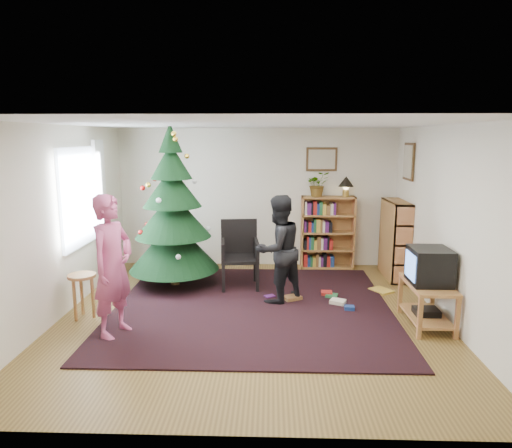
{
  "coord_description": "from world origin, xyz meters",
  "views": [
    {
      "loc": [
        0.25,
        -5.74,
        2.34
      ],
      "look_at": [
        0.04,
        0.75,
        1.1
      ],
      "focal_mm": 32.0,
      "sensor_mm": 36.0,
      "label": 1
    }
  ],
  "objects_px": {
    "picture_back": "(322,159)",
    "stool": "(82,284)",
    "bookshelf_right": "(395,238)",
    "armchair": "(240,251)",
    "christmas_tree": "(173,220)",
    "crt_tv": "(429,266)",
    "person_standing": "(113,266)",
    "table_lamp": "(346,183)",
    "picture_right": "(409,162)",
    "tv_stand": "(427,300)",
    "person_by_chair": "(278,249)",
    "potted_plant": "(318,184)",
    "bookshelf_back": "(327,232)"
  },
  "relations": [
    {
      "from": "crt_tv",
      "to": "armchair",
      "type": "xyz_separation_m",
      "value": [
        -2.45,
        1.49,
        -0.2
      ]
    },
    {
      "from": "christmas_tree",
      "to": "crt_tv",
      "type": "relative_size",
      "value": 5.0
    },
    {
      "from": "tv_stand",
      "to": "christmas_tree",
      "type": "bearing_deg",
      "value": 157.4
    },
    {
      "from": "crt_tv",
      "to": "potted_plant",
      "type": "relative_size",
      "value": 1.17
    },
    {
      "from": "bookshelf_back",
      "to": "christmas_tree",
      "type": "bearing_deg",
      "value": -156.37
    },
    {
      "from": "picture_right",
      "to": "armchair",
      "type": "relative_size",
      "value": 0.57
    },
    {
      "from": "picture_back",
      "to": "bookshelf_right",
      "type": "bearing_deg",
      "value": -29.27
    },
    {
      "from": "crt_tv",
      "to": "table_lamp",
      "type": "bearing_deg",
      "value": 104.01
    },
    {
      "from": "picture_back",
      "to": "potted_plant",
      "type": "height_order",
      "value": "picture_back"
    },
    {
      "from": "christmas_tree",
      "to": "table_lamp",
      "type": "distance_m",
      "value": 3.1
    },
    {
      "from": "person_standing",
      "to": "bookshelf_right",
      "type": "bearing_deg",
      "value": -37.94
    },
    {
      "from": "picture_right",
      "to": "tv_stand",
      "type": "distance_m",
      "value": 2.58
    },
    {
      "from": "picture_right",
      "to": "person_by_chair",
      "type": "xyz_separation_m",
      "value": [
        -2.12,
        -1.2,
        -1.18
      ]
    },
    {
      "from": "armchair",
      "to": "stool",
      "type": "distance_m",
      "value": 2.42
    },
    {
      "from": "bookshelf_back",
      "to": "table_lamp",
      "type": "distance_m",
      "value": 0.93
    },
    {
      "from": "tv_stand",
      "to": "person_standing",
      "type": "xyz_separation_m",
      "value": [
        -3.82,
        -0.41,
        0.53
      ]
    },
    {
      "from": "tv_stand",
      "to": "picture_back",
      "type": "bearing_deg",
      "value": 111.56
    },
    {
      "from": "person_by_chair",
      "to": "table_lamp",
      "type": "distance_m",
      "value": 2.3
    },
    {
      "from": "picture_back",
      "to": "person_standing",
      "type": "bearing_deg",
      "value": -131.46
    },
    {
      "from": "picture_back",
      "to": "person_by_chair",
      "type": "xyz_separation_m",
      "value": [
        -0.79,
        -1.93,
        -1.18
      ]
    },
    {
      "from": "picture_back",
      "to": "bookshelf_right",
      "type": "xyz_separation_m",
      "value": [
        1.19,
        -0.67,
        -1.29
      ]
    },
    {
      "from": "picture_right",
      "to": "bookshelf_right",
      "type": "bearing_deg",
      "value": 156.7
    },
    {
      "from": "crt_tv",
      "to": "armchair",
      "type": "height_order",
      "value": "armchair"
    },
    {
      "from": "bookshelf_right",
      "to": "armchair",
      "type": "xyz_separation_m",
      "value": [
        -2.57,
        -0.55,
        -0.09
      ]
    },
    {
      "from": "picture_back",
      "to": "bookshelf_right",
      "type": "distance_m",
      "value": 1.87
    },
    {
      "from": "tv_stand",
      "to": "potted_plant",
      "type": "height_order",
      "value": "potted_plant"
    },
    {
      "from": "christmas_tree",
      "to": "table_lamp",
      "type": "height_order",
      "value": "christmas_tree"
    },
    {
      "from": "crt_tv",
      "to": "person_standing",
      "type": "distance_m",
      "value": 3.84
    },
    {
      "from": "crt_tv",
      "to": "stool",
      "type": "xyz_separation_m",
      "value": [
        -4.41,
        0.09,
        -0.32
      ]
    },
    {
      "from": "picture_right",
      "to": "tv_stand",
      "type": "relative_size",
      "value": 0.68
    },
    {
      "from": "bookshelf_back",
      "to": "table_lamp",
      "type": "bearing_deg",
      "value": 0.0
    },
    {
      "from": "armchair",
      "to": "person_by_chair",
      "type": "distance_m",
      "value": 0.95
    },
    {
      "from": "person_standing",
      "to": "table_lamp",
      "type": "xyz_separation_m",
      "value": [
        3.18,
        2.98,
        0.69
      ]
    },
    {
      "from": "bookshelf_right",
      "to": "crt_tv",
      "type": "bearing_deg",
      "value": 176.56
    },
    {
      "from": "person_standing",
      "to": "person_by_chair",
      "type": "height_order",
      "value": "person_standing"
    },
    {
      "from": "bookshelf_back",
      "to": "armchair",
      "type": "xyz_separation_m",
      "value": [
        -1.51,
        -1.08,
        -0.09
      ]
    },
    {
      "from": "tv_stand",
      "to": "table_lamp",
      "type": "height_order",
      "value": "table_lamp"
    },
    {
      "from": "armchair",
      "to": "stool",
      "type": "relative_size",
      "value": 1.78
    },
    {
      "from": "bookshelf_back",
      "to": "person_by_chair",
      "type": "relative_size",
      "value": 0.84
    },
    {
      "from": "tv_stand",
      "to": "person_standing",
      "type": "relative_size",
      "value": 0.52
    },
    {
      "from": "picture_back",
      "to": "person_by_chair",
      "type": "distance_m",
      "value": 2.39
    },
    {
      "from": "picture_back",
      "to": "stool",
      "type": "height_order",
      "value": "picture_back"
    },
    {
      "from": "picture_right",
      "to": "armchair",
      "type": "bearing_deg",
      "value": -169.7
    },
    {
      "from": "tv_stand",
      "to": "crt_tv",
      "type": "height_order",
      "value": "crt_tv"
    },
    {
      "from": "armchair",
      "to": "bookshelf_right",
      "type": "bearing_deg",
      "value": 6.05
    },
    {
      "from": "stool",
      "to": "person_standing",
      "type": "bearing_deg",
      "value": -39.91
    },
    {
      "from": "crt_tv",
      "to": "potted_plant",
      "type": "bearing_deg",
      "value": 113.93
    },
    {
      "from": "christmas_tree",
      "to": "tv_stand",
      "type": "distance_m",
      "value": 3.86
    },
    {
      "from": "christmas_tree",
      "to": "potted_plant",
      "type": "xyz_separation_m",
      "value": [
        2.35,
        1.12,
        0.45
      ]
    },
    {
      "from": "picture_back",
      "to": "potted_plant",
      "type": "relative_size",
      "value": 1.25
    }
  ]
}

